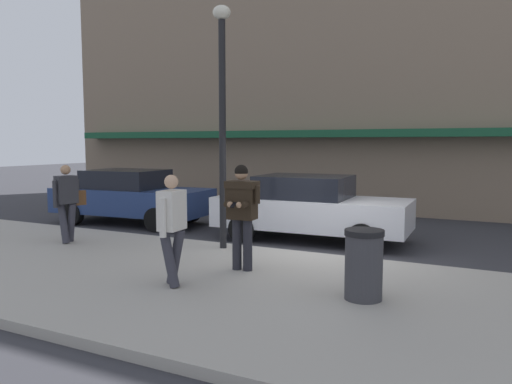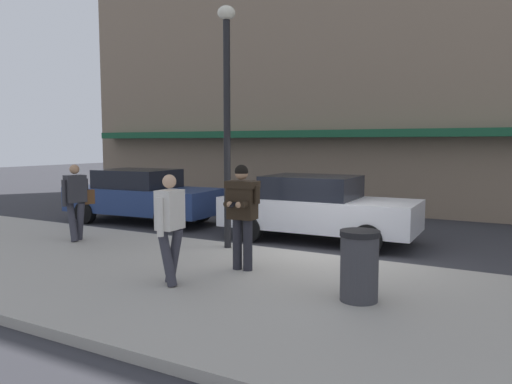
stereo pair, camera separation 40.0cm
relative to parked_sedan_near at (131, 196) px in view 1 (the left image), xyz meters
The scene contains 11 objects.
ground_plane 6.48m from the parked_sedan_near, 14.11° to the right, with size 80.00×80.00×0.00m, color #333338.
sidewalk 8.51m from the parked_sedan_near, 31.39° to the right, with size 32.00×5.30×0.14m, color #A8A399.
curb_paint_line 7.44m from the parked_sedan_near, 11.84° to the right, with size 28.00×0.12×0.01m, color silver.
storefront_facade 11.68m from the parked_sedan_near, 43.72° to the left, with size 28.00×4.70×13.61m.
parked_sedan_near is the anchor object (origin of this frame).
parked_sedan_mid 5.44m from the parked_sedan_near, ahead, with size 4.57×2.06×1.54m.
man_texting_on_phone 6.67m from the parked_sedan_near, 33.09° to the right, with size 0.65×0.60×1.81m.
pedestrian_in_light_coat 7.08m from the parked_sedan_near, 44.13° to the right, with size 0.35×0.60×1.70m.
pedestrian_with_bag 3.44m from the parked_sedan_near, 71.88° to the right, with size 0.40×0.71×1.70m.
street_lamp_post 5.43m from the parked_sedan_near, 26.94° to the right, with size 0.36×0.36×4.88m.
trash_bin 8.92m from the parked_sedan_near, 28.55° to the right, with size 0.55×0.55×0.98m.
Camera 1 is at (3.32, -9.41, 2.32)m, focal length 35.00 mm.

